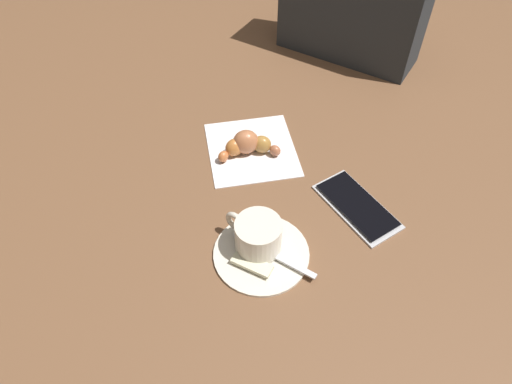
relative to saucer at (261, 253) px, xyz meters
The scene contains 9 objects.
ground_plane 0.12m from the saucer, 22.64° to the right, with size 1.80×1.80×0.00m, color brown.
saucer is the anchor object (origin of this frame).
espresso_cup 0.03m from the saucer, 12.11° to the left, with size 0.09×0.07×0.05m.
teaspoon 0.01m from the saucer, ahead, with size 0.12×0.10×0.01m.
sugar_packet 0.03m from the saucer, 131.89° to the left, with size 0.06×0.02×0.01m, color beige.
napkin 0.23m from the saucer, 15.19° to the right, with size 0.17×0.16×0.00m, color white.
croissant 0.22m from the saucer, 13.39° to the right, with size 0.06×0.12×0.05m.
cell_phone 0.18m from the saucer, 79.01° to the right, with size 0.16×0.10×0.01m.
laptop_bag 0.59m from the saucer, 38.95° to the right, with size 0.30×0.11×0.24m, color #2D3237.
Camera 1 is at (-0.47, 0.18, 0.58)m, focal length 31.89 mm.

